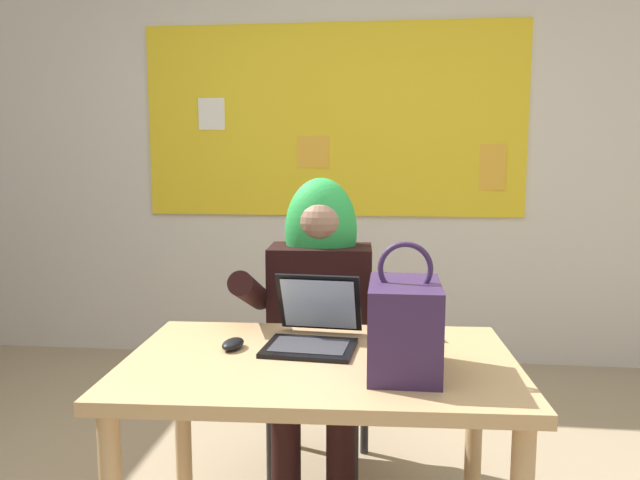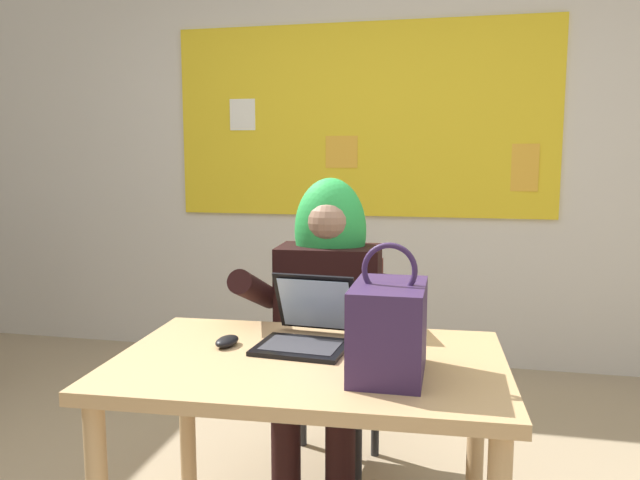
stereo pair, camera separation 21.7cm
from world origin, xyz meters
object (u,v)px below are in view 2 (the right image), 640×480
Objects in this scene: chair_at_desk at (333,351)px; computer_mouse at (227,341)px; handbag at (389,328)px; desk_main at (309,387)px; laptop at (307,329)px; person_costumed at (327,305)px.

chair_at_desk reaches higher than computer_mouse.
desk_main is at bearing 159.92° from handbag.
desk_main is 11.77× the size of computer_mouse.
computer_mouse is 0.28× the size of handbag.
handbag is at bearing -33.73° from laptop.
person_costumed reaches higher than desk_main.
person_costumed is 0.48m from laptop.
person_costumed is at bearing 96.68° from desk_main.
computer_mouse is 0.57m from handbag.
handbag reaches higher than desk_main.
desk_main is at bearing 0.46° from computer_mouse.
person_costumed reaches higher than computer_mouse.
laptop reaches higher than computer_mouse.
person_costumed is 3.28× the size of handbag.
computer_mouse reaches higher than desk_main.
computer_mouse is (-0.22, -0.69, 0.23)m from chair_at_desk.
person_costumed is 0.60m from computer_mouse.
desk_main is 3.51× the size of laptop.
chair_at_desk reaches higher than desk_main.
chair_at_desk is 0.96m from handbag.
laptop is at bearing 29.26° from computer_mouse.
laptop is 3.36× the size of computer_mouse.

